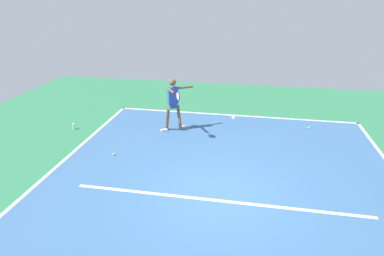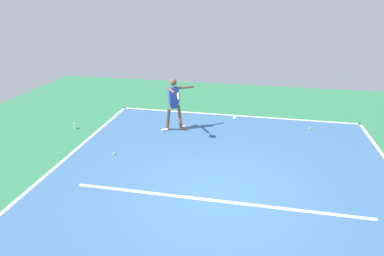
# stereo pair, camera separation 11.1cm
# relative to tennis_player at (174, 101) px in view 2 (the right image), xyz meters

# --- Properties ---
(ground_plane) EXTENTS (20.43, 20.43, 0.00)m
(ground_plane) POSITION_rel_tennis_player_xyz_m (-1.99, 3.63, -1.08)
(ground_plane) COLOR #2D754C
(court_surface) EXTENTS (9.40, 11.09, 0.00)m
(court_surface) POSITION_rel_tennis_player_xyz_m (-1.99, 3.63, -1.08)
(court_surface) COLOR #38608E
(court_surface) RESTS_ON ground_plane
(court_line_baseline_near) EXTENTS (9.40, 0.10, 0.01)m
(court_line_baseline_near) POSITION_rel_tennis_player_xyz_m (-1.99, -1.86, -1.08)
(court_line_baseline_near) COLOR white
(court_line_baseline_near) RESTS_ON ground_plane
(court_line_sideline_right) EXTENTS (0.10, 11.09, 0.01)m
(court_line_sideline_right) POSITION_rel_tennis_player_xyz_m (2.66, 3.63, -1.08)
(court_line_sideline_right) COLOR white
(court_line_sideline_right) RESTS_ON ground_plane
(court_line_service) EXTENTS (7.05, 0.10, 0.01)m
(court_line_service) POSITION_rel_tennis_player_xyz_m (-1.99, 3.94, -1.08)
(court_line_service) COLOR white
(court_line_service) RESTS_ON ground_plane
(court_line_centre_mark) EXTENTS (0.10, 0.30, 0.01)m
(court_line_centre_mark) POSITION_rel_tennis_player_xyz_m (-1.99, -1.66, -1.08)
(court_line_centre_mark) COLOR white
(court_line_centre_mark) RESTS_ON ground_plane
(tennis_player) EXTENTS (1.06, 1.45, 1.87)m
(tennis_player) POSITION_rel_tennis_player_xyz_m (0.00, 0.00, 0.00)
(tennis_player) COLOR brown
(tennis_player) RESTS_ON ground_plane
(tennis_ball_by_sideline) EXTENTS (0.07, 0.07, 0.07)m
(tennis_ball_by_sideline) POSITION_rel_tennis_player_xyz_m (-4.75, -1.00, -1.05)
(tennis_ball_by_sideline) COLOR #CCE033
(tennis_ball_by_sideline) RESTS_ON ground_plane
(tennis_ball_far_corner) EXTENTS (0.07, 0.07, 0.07)m
(tennis_ball_far_corner) POSITION_rel_tennis_player_xyz_m (1.34, 2.22, -1.05)
(tennis_ball_far_corner) COLOR #CCE033
(tennis_ball_far_corner) RESTS_ON ground_plane
(water_bottle) EXTENTS (0.07, 0.07, 0.22)m
(water_bottle) POSITION_rel_tennis_player_xyz_m (3.55, 0.60, -0.97)
(water_bottle) COLOR white
(water_bottle) RESTS_ON ground_plane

